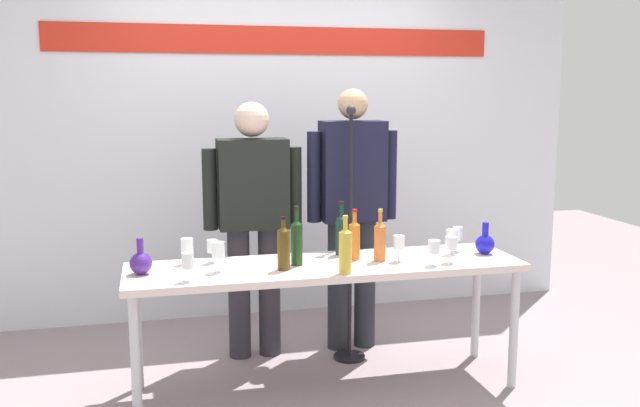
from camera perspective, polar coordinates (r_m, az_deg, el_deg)
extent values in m
plane|color=gray|center=(4.15, 0.50, -14.89)|extent=(10.00, 10.00, 0.00)
cube|color=white|center=(5.26, -3.50, 7.11)|extent=(4.69, 0.10, 3.00)
cube|color=red|center=(5.21, -3.45, 13.26)|extent=(3.28, 0.01, 0.20)
cube|color=silver|center=(3.91, 0.52, -5.24)|extent=(2.22, 0.58, 0.04)
cylinder|color=silver|center=(3.69, -14.93, -12.51)|extent=(0.05, 0.05, 0.70)
cylinder|color=silver|center=(4.18, 15.65, -9.91)|extent=(0.05, 0.05, 0.70)
cylinder|color=silver|center=(4.14, -14.79, -10.07)|extent=(0.05, 0.05, 0.70)
cylinder|color=silver|center=(4.58, 12.71, -8.07)|extent=(0.05, 0.05, 0.70)
sphere|color=#462184|center=(3.78, -14.52, -4.79)|extent=(0.12, 0.12, 0.12)
cylinder|color=#462184|center=(3.76, -14.57, -3.41)|extent=(0.04, 0.04, 0.09)
sphere|color=#1A17BE|center=(4.23, 13.40, -3.28)|extent=(0.12, 0.12, 0.12)
cylinder|color=#1A17BE|center=(4.21, 13.45, -2.09)|extent=(0.04, 0.04, 0.08)
cylinder|color=#2D2930|center=(4.48, -6.66, -7.32)|extent=(0.14, 0.14, 0.84)
cylinder|color=#2D2930|center=(4.51, -4.18, -7.19)|extent=(0.14, 0.14, 0.84)
cube|color=black|center=(4.35, -5.56, 1.64)|extent=(0.43, 0.22, 0.56)
cylinder|color=black|center=(4.32, -9.05, 1.14)|extent=(0.09, 0.09, 0.50)
cylinder|color=black|center=(4.40, -2.10, 1.39)|extent=(0.09, 0.09, 0.50)
sphere|color=beige|center=(4.31, -5.64, 6.89)|extent=(0.22, 0.22, 0.22)
cylinder|color=#24272D|center=(4.60, 1.50, -6.70)|extent=(0.14, 0.14, 0.86)
cylinder|color=#24272D|center=(4.65, 3.71, -6.54)|extent=(0.14, 0.14, 0.86)
cube|color=black|center=(4.48, 2.68, 2.69)|extent=(0.41, 0.22, 0.64)
cylinder|color=black|center=(4.42, -0.49, 2.19)|extent=(0.09, 0.09, 0.58)
cylinder|color=black|center=(4.56, 5.75, 2.36)|extent=(0.09, 0.09, 0.58)
sphere|color=tan|center=(4.45, 2.72, 8.17)|extent=(0.19, 0.19, 0.19)
cylinder|color=#193718|center=(3.85, -1.92, -3.40)|extent=(0.07, 0.07, 0.23)
cone|color=#193718|center=(3.82, -1.93, -1.54)|extent=(0.07, 0.07, 0.03)
cylinder|color=#193718|center=(3.81, -1.93, -1.08)|extent=(0.02, 0.02, 0.08)
cylinder|color=black|center=(3.81, -1.94, -0.34)|extent=(0.03, 0.03, 0.02)
cylinder|color=gold|center=(3.67, 2.09, -4.09)|extent=(0.07, 0.07, 0.22)
cone|color=gold|center=(3.64, 2.10, -2.20)|extent=(0.07, 0.07, 0.03)
cylinder|color=gold|center=(3.64, 2.10, -1.81)|extent=(0.02, 0.02, 0.07)
cylinder|color=gold|center=(3.63, 2.10, -1.11)|extent=(0.03, 0.03, 0.02)
cylinder|color=#113127|center=(4.09, 1.76, -2.75)|extent=(0.07, 0.07, 0.22)
cone|color=#113127|center=(4.07, 1.76, -1.10)|extent=(0.07, 0.07, 0.03)
cylinder|color=#113127|center=(4.06, 1.77, -0.65)|extent=(0.03, 0.03, 0.09)
cylinder|color=black|center=(4.05, 1.77, 0.08)|extent=(0.03, 0.03, 0.02)
cylinder|color=#CB692D|center=(3.95, 4.95, -3.31)|extent=(0.07, 0.07, 0.20)
cone|color=#CB692D|center=(3.93, 4.97, -1.71)|extent=(0.07, 0.07, 0.03)
cylinder|color=#CB692D|center=(3.92, 4.98, -1.28)|extent=(0.02, 0.02, 0.08)
cylinder|color=gold|center=(3.91, 4.99, -0.56)|extent=(0.03, 0.03, 0.02)
cylinder|color=orange|center=(3.98, 2.84, -3.20)|extent=(0.06, 0.06, 0.20)
cone|color=orange|center=(3.95, 2.85, -1.60)|extent=(0.06, 0.06, 0.03)
cylinder|color=orange|center=(3.95, 2.86, -1.23)|extent=(0.02, 0.02, 0.07)
cylinder|color=red|center=(3.94, 2.86, -0.58)|extent=(0.03, 0.03, 0.02)
cylinder|color=#46340D|center=(3.75, -3.01, -3.86)|extent=(0.07, 0.07, 0.22)
cone|color=#46340D|center=(3.72, -3.03, -2.07)|extent=(0.07, 0.07, 0.03)
cylinder|color=#46340D|center=(3.72, -3.03, -1.79)|extent=(0.02, 0.02, 0.06)
cylinder|color=black|center=(3.71, -3.03, -1.21)|extent=(0.03, 0.03, 0.02)
cylinder|color=white|center=(3.96, -8.80, -4.84)|extent=(0.06, 0.06, 0.00)
cylinder|color=white|center=(3.95, -8.81, -4.41)|extent=(0.01, 0.01, 0.06)
cylinder|color=white|center=(3.94, -8.83, -3.48)|extent=(0.06, 0.06, 0.07)
cylinder|color=white|center=(3.61, -10.78, -6.28)|extent=(0.06, 0.06, 0.00)
cylinder|color=white|center=(3.60, -10.80, -5.76)|extent=(0.01, 0.01, 0.07)
cylinder|color=white|center=(3.58, -10.83, -4.63)|extent=(0.06, 0.06, 0.08)
cylinder|color=white|center=(3.96, -10.83, -4.89)|extent=(0.06, 0.06, 0.00)
cylinder|color=white|center=(3.95, -10.84, -4.43)|extent=(0.01, 0.01, 0.06)
cylinder|color=white|center=(3.94, -10.88, -3.42)|extent=(0.07, 0.07, 0.08)
cylinder|color=white|center=(3.77, -8.31, -5.56)|extent=(0.06, 0.06, 0.00)
cylinder|color=white|center=(3.76, -8.32, -4.97)|extent=(0.01, 0.01, 0.08)
cylinder|color=white|center=(3.74, -8.35, -3.78)|extent=(0.07, 0.07, 0.08)
cylinder|color=white|center=(3.98, 10.64, -4.80)|extent=(0.05, 0.05, 0.00)
cylinder|color=white|center=(3.97, 10.66, -4.25)|extent=(0.01, 0.01, 0.08)
cylinder|color=white|center=(3.96, 10.69, -3.21)|extent=(0.07, 0.07, 0.07)
cylinder|color=white|center=(3.97, 6.47, -4.73)|extent=(0.06, 0.06, 0.00)
cylinder|color=white|center=(3.97, 6.48, -4.22)|extent=(0.01, 0.01, 0.07)
cylinder|color=white|center=(3.95, 6.50, -3.18)|extent=(0.06, 0.06, 0.08)
cylinder|color=white|center=(4.19, 10.73, -4.11)|extent=(0.06, 0.06, 0.00)
cylinder|color=white|center=(4.18, 10.75, -3.67)|extent=(0.01, 0.01, 0.06)
cylinder|color=white|center=(4.16, 10.78, -2.70)|extent=(0.07, 0.07, 0.08)
cylinder|color=white|center=(4.27, 11.20, -3.86)|extent=(0.06, 0.06, 0.00)
cylinder|color=white|center=(4.26, 11.22, -3.39)|extent=(0.01, 0.01, 0.07)
cylinder|color=white|center=(4.25, 11.25, -2.42)|extent=(0.06, 0.06, 0.08)
cylinder|color=white|center=(3.91, 9.32, -5.04)|extent=(0.05, 0.05, 0.00)
cylinder|color=white|center=(3.90, 9.33, -4.52)|extent=(0.01, 0.01, 0.07)
cylinder|color=white|center=(3.88, 9.36, -3.51)|extent=(0.07, 0.07, 0.07)
cylinder|color=black|center=(4.56, 2.43, -12.46)|extent=(0.20, 0.20, 0.02)
cylinder|color=black|center=(4.33, 2.50, -3.02)|extent=(0.02, 0.02, 1.55)
sphere|color=#232328|center=(4.24, 2.58, 7.67)|extent=(0.06, 0.06, 0.06)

